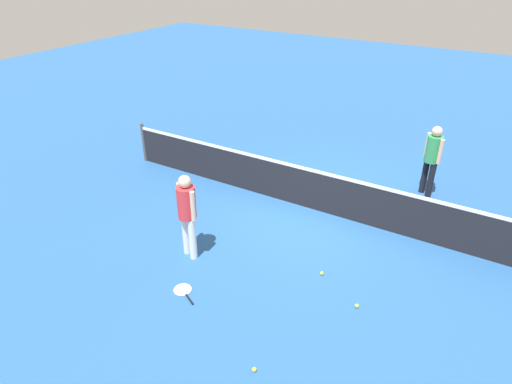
{
  "coord_description": "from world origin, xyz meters",
  "views": [
    {
      "loc": [
        3.43,
        -8.11,
        5.23
      ],
      "look_at": [
        -0.62,
        -1.39,
        0.9
      ],
      "focal_mm": 31.66,
      "sensor_mm": 36.0,
      "label": 1
    }
  ],
  "objects_px": {
    "tennis_racket_near_player": "(183,291)",
    "tennis_racket_far_player": "(456,216)",
    "player_far_side": "(432,155)",
    "tennis_ball_near_player": "(322,273)",
    "tennis_ball_midcourt": "(254,369)",
    "tennis_ball_by_net": "(357,306)",
    "player_near_side": "(187,210)"
  },
  "relations": [
    {
      "from": "tennis_racket_near_player",
      "to": "tennis_racket_far_player",
      "type": "height_order",
      "value": "same"
    },
    {
      "from": "player_far_side",
      "to": "tennis_racket_far_player",
      "type": "xyz_separation_m",
      "value": [
        0.84,
        -0.7,
        -1.0
      ]
    },
    {
      "from": "tennis_ball_near_player",
      "to": "tennis_racket_near_player",
      "type": "bearing_deg",
      "value": -138.72
    },
    {
      "from": "player_far_side",
      "to": "tennis_ball_midcourt",
      "type": "height_order",
      "value": "player_far_side"
    },
    {
      "from": "tennis_racket_far_player",
      "to": "tennis_ball_midcourt",
      "type": "xyz_separation_m",
      "value": [
        -1.67,
        -5.75,
        0.02
      ]
    },
    {
      "from": "tennis_racket_far_player",
      "to": "tennis_ball_near_player",
      "type": "xyz_separation_m",
      "value": [
        -1.71,
        -3.34,
        0.02
      ]
    },
    {
      "from": "tennis_racket_far_player",
      "to": "tennis_ball_by_net",
      "type": "distance_m",
      "value": 3.91
    },
    {
      "from": "tennis_ball_near_player",
      "to": "tennis_racket_far_player",
      "type": "bearing_deg",
      "value": 62.84
    },
    {
      "from": "tennis_racket_near_player",
      "to": "player_far_side",
      "type": "bearing_deg",
      "value": 64.26
    },
    {
      "from": "tennis_racket_near_player",
      "to": "tennis_ball_by_net",
      "type": "relative_size",
      "value": 9.04
    },
    {
      "from": "player_near_side",
      "to": "tennis_racket_far_player",
      "type": "height_order",
      "value": "player_near_side"
    },
    {
      "from": "player_near_side",
      "to": "tennis_racket_near_player",
      "type": "xyz_separation_m",
      "value": [
        0.53,
        -0.88,
        -1.0
      ]
    },
    {
      "from": "player_near_side",
      "to": "tennis_ball_near_player",
      "type": "xyz_separation_m",
      "value": [
        2.39,
        0.75,
        -0.98
      ]
    },
    {
      "from": "player_far_side",
      "to": "player_near_side",
      "type": "bearing_deg",
      "value": -124.33
    },
    {
      "from": "player_near_side",
      "to": "tennis_ball_by_net",
      "type": "bearing_deg",
      "value": 4.94
    },
    {
      "from": "player_far_side",
      "to": "tennis_racket_far_player",
      "type": "distance_m",
      "value": 1.48
    },
    {
      "from": "player_near_side",
      "to": "tennis_ball_midcourt",
      "type": "height_order",
      "value": "player_near_side"
    },
    {
      "from": "player_far_side",
      "to": "tennis_ball_near_player",
      "type": "height_order",
      "value": "player_far_side"
    },
    {
      "from": "tennis_racket_far_player",
      "to": "tennis_ball_midcourt",
      "type": "height_order",
      "value": "tennis_ball_midcourt"
    },
    {
      "from": "tennis_racket_near_player",
      "to": "tennis_ball_near_player",
      "type": "bearing_deg",
      "value": 41.28
    },
    {
      "from": "tennis_ball_near_player",
      "to": "player_near_side",
      "type": "bearing_deg",
      "value": -162.66
    },
    {
      "from": "player_near_side",
      "to": "tennis_ball_near_player",
      "type": "bearing_deg",
      "value": 17.34
    },
    {
      "from": "tennis_racket_near_player",
      "to": "tennis_racket_far_player",
      "type": "bearing_deg",
      "value": 54.3
    },
    {
      "from": "tennis_racket_far_player",
      "to": "tennis_ball_midcourt",
      "type": "distance_m",
      "value": 5.99
    },
    {
      "from": "tennis_racket_far_player",
      "to": "tennis_ball_by_net",
      "type": "relative_size",
      "value": 8.2
    },
    {
      "from": "tennis_ball_midcourt",
      "to": "player_near_side",
      "type": "bearing_deg",
      "value": 145.64
    },
    {
      "from": "tennis_ball_by_net",
      "to": "tennis_ball_midcourt",
      "type": "distance_m",
      "value": 2.1
    },
    {
      "from": "tennis_ball_by_net",
      "to": "tennis_ball_midcourt",
      "type": "xyz_separation_m",
      "value": [
        -0.78,
        -1.95,
        0.0
      ]
    },
    {
      "from": "tennis_ball_near_player",
      "to": "tennis_ball_by_net",
      "type": "height_order",
      "value": "same"
    },
    {
      "from": "tennis_ball_near_player",
      "to": "tennis_ball_by_net",
      "type": "relative_size",
      "value": 1.0
    },
    {
      "from": "player_near_side",
      "to": "tennis_racket_near_player",
      "type": "distance_m",
      "value": 1.44
    },
    {
      "from": "tennis_ball_by_net",
      "to": "player_far_side",
      "type": "bearing_deg",
      "value": 89.43
    }
  ]
}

